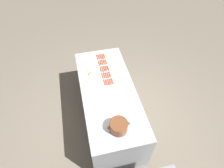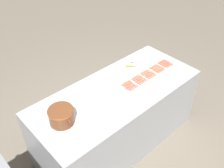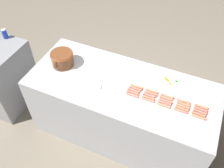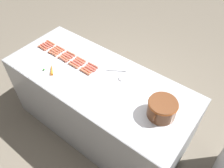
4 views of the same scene
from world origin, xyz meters
name	(u,v)px [view 3 (image 3 of 4)]	position (x,y,z in m)	size (l,w,h in m)	color
ground_plane	(120,130)	(0.00, 0.00, 0.00)	(20.00, 20.00, 0.00)	#756B5B
griddle_counter	(121,109)	(0.00, 0.00, 0.45)	(0.90, 2.11, 0.91)	#9EA0A5
hot_dog_0	(199,117)	(-0.11, -0.84, 0.92)	(0.03, 0.15, 0.03)	#D2704D
hot_dog_1	(181,111)	(-0.11, -0.67, 0.92)	(0.03, 0.15, 0.03)	#D26650
hot_dog_2	(164,105)	(-0.11, -0.50, 0.92)	(0.03, 0.15, 0.03)	#C96C50
hot_dog_3	(148,100)	(-0.11, -0.33, 0.92)	(0.03, 0.15, 0.03)	#D66D55
hot_dog_4	(132,95)	(-0.11, -0.16, 0.92)	(0.03, 0.15, 0.03)	#D16653
hot_dog_5	(199,114)	(-0.08, -0.84, 0.92)	(0.03, 0.15, 0.03)	#D2644E
hot_dog_6	(182,109)	(-0.08, -0.67, 0.92)	(0.03, 0.15, 0.03)	#CA6E4D
hot_dog_7	(165,103)	(-0.07, -0.50, 0.92)	(0.03, 0.15, 0.03)	#D16551
hot_dog_8	(148,98)	(-0.08, -0.32, 0.92)	(0.03, 0.15, 0.03)	#D46B50
hot_dog_9	(133,92)	(-0.08, -0.15, 0.92)	(0.03, 0.15, 0.03)	#D26352
hot_dog_10	(200,112)	(-0.04, -0.84, 0.92)	(0.03, 0.15, 0.03)	#CA6354
hot_dog_11	(183,106)	(-0.04, -0.67, 0.92)	(0.03, 0.15, 0.03)	#D36B52
hot_dog_12	(166,101)	(-0.04, -0.50, 0.92)	(0.03, 0.15, 0.03)	#CE6452
hot_dog_13	(149,95)	(-0.04, -0.32, 0.92)	(0.03, 0.15, 0.03)	#D86554
hot_dog_14	(134,90)	(-0.05, -0.15, 0.92)	(0.03, 0.15, 0.03)	#D56452
hot_dog_15	(201,109)	(-0.01, -0.84, 0.92)	(0.03, 0.15, 0.03)	#D36853
hot_dog_16	(184,104)	(-0.01, -0.67, 0.92)	(0.03, 0.15, 0.03)	#CA6E4F
hot_dog_17	(166,98)	(-0.01, -0.49, 0.92)	(0.03, 0.15, 0.03)	#CB7054
hot_dog_18	(151,93)	(-0.01, -0.33, 0.92)	(0.03, 0.15, 0.03)	#D16755
hot_dog_19	(136,88)	(-0.01, -0.16, 0.92)	(0.03, 0.15, 0.03)	#CE664D
hot_dog_20	(201,107)	(0.03, -0.84, 0.92)	(0.03, 0.15, 0.03)	#D66A4C
hot_dog_21	(183,101)	(0.02, -0.66, 0.92)	(0.03, 0.15, 0.03)	#CB6B4E
hot_dog_22	(167,96)	(0.02, -0.49, 0.92)	(0.03, 0.15, 0.03)	#CE6C53
hot_dog_23	(152,91)	(0.03, -0.33, 0.92)	(0.03, 0.15, 0.03)	#D47251
hot_dog_24	(137,86)	(0.02, -0.16, 0.92)	(0.03, 0.15, 0.03)	#D6714E
bean_pot	(62,58)	(0.01, 0.76, 1.00)	(0.33, 0.26, 0.17)	brown
serving_spoon	(102,89)	(-0.16, 0.17, 0.91)	(0.17, 0.25, 0.02)	#B7B7BC
carrot	(170,83)	(0.22, -0.47, 0.92)	(0.14, 0.15, 0.03)	orange
soda_can	(5,34)	(0.12, 1.69, 1.00)	(0.07, 0.07, 0.12)	#1938B2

